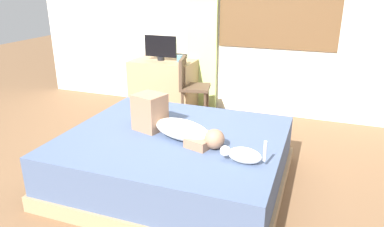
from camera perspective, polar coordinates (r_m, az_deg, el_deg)
ground_plane at (r=3.40m, az=-3.59°, el=-12.11°), size 16.00×16.00×0.00m
back_wall_with_window at (r=5.20m, az=7.47°, el=16.05°), size 6.40×0.14×2.90m
bed at (r=3.41m, az=-2.77°, el=-7.23°), size 2.00×1.74×0.49m
person_lying at (r=3.23m, az=-2.94°, el=-1.68°), size 0.93×0.48×0.34m
cat at (r=2.81m, az=7.93°, el=-6.46°), size 0.36×0.12×0.21m
desk at (r=5.33m, az=-4.46°, el=4.44°), size 0.90×0.56×0.74m
tv_monitor at (r=5.22m, az=-4.97°, el=10.31°), size 0.48×0.10×0.35m
cup at (r=5.13m, az=-1.96°, el=8.65°), size 0.08×0.08×0.09m
chair_by_desk at (r=4.88m, az=-0.31°, el=4.69°), size 0.45×0.45×0.86m
curtain_left at (r=5.24m, az=1.64°, el=13.29°), size 0.44×0.06×2.36m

